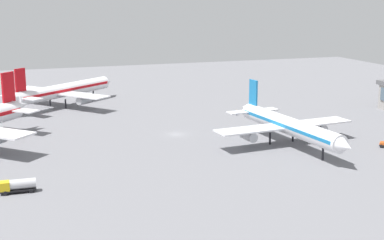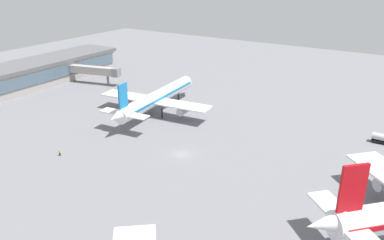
{
  "view_description": "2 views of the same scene",
  "coord_description": "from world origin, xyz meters",
  "px_view_note": "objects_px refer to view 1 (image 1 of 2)",
  "views": [
    {
      "loc": [
        -130.75,
        41.15,
        34.57
      ],
      "look_at": [
        -10.86,
        -0.56,
        5.98
      ],
      "focal_mm": 51.8,
      "sensor_mm": 36.0,
      "label": 1
    },
    {
      "loc": [
        68.15,
        45.63,
        41.37
      ],
      "look_at": [
        -13.73,
        -5.84,
        2.83
      ],
      "focal_mm": 36.28,
      "sensor_mm": 36.0,
      "label": 2
    }
  ],
  "objects_px": {
    "airplane_distant": "(63,90)",
    "ground_crew_worker": "(237,113)",
    "fuel_truck": "(18,185)",
    "airplane_taxiing": "(288,125)"
  },
  "relations": [
    {
      "from": "airplane_distant",
      "to": "ground_crew_worker",
      "type": "xyz_separation_m",
      "value": [
        -31.08,
        -46.65,
        -4.23
      ]
    },
    {
      "from": "airplane_distant",
      "to": "fuel_truck",
      "type": "bearing_deg",
      "value": -140.77
    },
    {
      "from": "airplane_distant",
      "to": "fuel_truck",
      "type": "relative_size",
      "value": 6.05
    },
    {
      "from": "airplane_taxiing",
      "to": "fuel_truck",
      "type": "distance_m",
      "value": 62.71
    },
    {
      "from": "airplane_taxiing",
      "to": "airplane_distant",
      "type": "relative_size",
      "value": 1.15
    },
    {
      "from": "airplane_taxiing",
      "to": "fuel_truck",
      "type": "height_order",
      "value": "airplane_taxiing"
    },
    {
      "from": "fuel_truck",
      "to": "ground_crew_worker",
      "type": "height_order",
      "value": "fuel_truck"
    },
    {
      "from": "fuel_truck",
      "to": "ground_crew_worker",
      "type": "distance_m",
      "value": 79.33
    },
    {
      "from": "fuel_truck",
      "to": "ground_crew_worker",
      "type": "xyz_separation_m",
      "value": [
        47.47,
        -63.55,
        -0.54
      ]
    },
    {
      "from": "fuel_truck",
      "to": "airplane_taxiing",
      "type": "bearing_deg",
      "value": -166.96
    }
  ]
}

